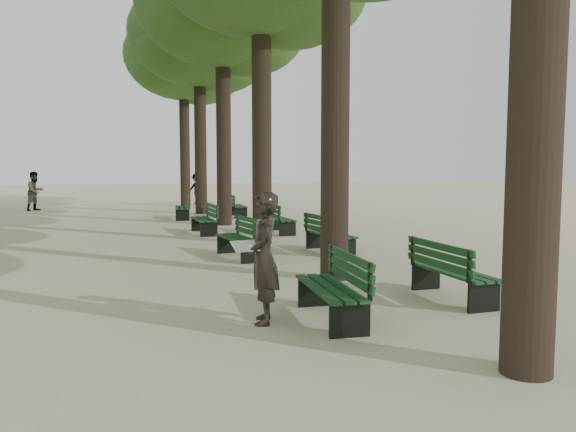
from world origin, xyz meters
name	(u,v)px	position (x,y,z in m)	size (l,w,h in m)	color
ground	(316,332)	(0.00, 0.00, 0.00)	(120.00, 120.00, 0.00)	beige
tree_central_3	(222,3)	(1.50, 13.00, 7.65)	(6.00, 6.00, 9.95)	#33261C
tree_central_4	(199,35)	(1.50, 18.00, 7.65)	(6.00, 6.00, 9.95)	#33261C
tree_central_5	(183,57)	(1.50, 23.00, 7.65)	(6.00, 6.00, 9.95)	#33261C
bench_left_0	(330,301)	(0.37, 0.43, 0.27)	(0.73, 1.84, 0.92)	black
bench_left_1	(239,246)	(0.37, 5.87, 0.27)	(0.81, 1.86, 0.92)	black
bench_left_2	(204,225)	(0.37, 10.65, 0.27)	(0.60, 1.81, 0.92)	black
bench_left_3	(182,212)	(0.37, 15.69, 0.27)	(0.78, 1.86, 0.92)	black
bench_right_0	(453,283)	(2.63, 0.92, 0.27)	(0.59, 1.81, 0.92)	black
bench_right_1	(330,241)	(2.63, 5.95, 0.27)	(0.73, 1.84, 0.92)	black
bench_right_2	(279,224)	(2.63, 10.09, 0.27)	(0.60, 1.81, 0.92)	black
bench_right_3	(237,210)	(2.63, 15.94, 0.27)	(0.64, 1.82, 0.92)	black
man_with_map	(264,258)	(-0.53, 0.60, 0.88)	(0.69, 0.77, 1.76)	black
pedestrian_b	(197,189)	(2.24, 23.96, 0.84)	(1.08, 0.34, 1.68)	#262628
pedestrian_a	(35,191)	(-5.60, 22.03, 0.91)	(0.88, 0.36, 1.82)	#262628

